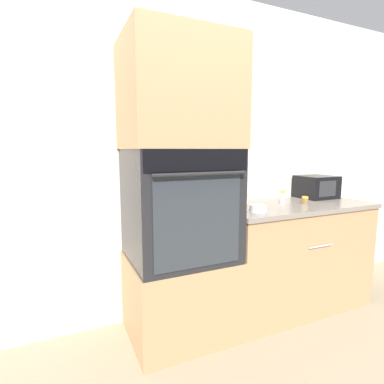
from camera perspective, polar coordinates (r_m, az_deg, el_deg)
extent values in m
plane|color=gray|center=(2.32, 10.09, -26.52)|extent=(12.00, 12.00, 0.00)
cube|color=beige|center=(2.46, 2.44, 6.59)|extent=(8.00, 0.05, 2.50)
cube|color=#A87F56|center=(2.26, -2.26, -19.09)|extent=(0.71, 0.60, 0.57)
cube|color=black|center=(2.04, -2.36, -2.40)|extent=(0.69, 0.59, 0.75)
cube|color=black|center=(1.74, 1.30, 6.12)|extent=(0.66, 0.01, 0.13)
cube|color=#3FBFF2|center=(1.73, 1.35, 6.11)|extent=(0.09, 0.00, 0.03)
cube|color=#282D33|center=(1.79, 1.27, -5.69)|extent=(0.56, 0.01, 0.56)
cylinder|color=black|center=(1.71, 1.74, 3.44)|extent=(0.58, 0.02, 0.02)
cube|color=#A87F56|center=(2.04, -2.48, 18.01)|extent=(0.71, 0.60, 0.69)
cube|color=#A87F56|center=(2.71, 18.15, -11.62)|extent=(1.29, 0.60, 0.84)
cube|color=slate|center=(2.59, 18.57, -2.47)|extent=(1.31, 0.63, 0.03)
cylinder|color=#B7B7BC|center=(2.44, 23.34, -9.47)|extent=(0.22, 0.01, 0.01)
cube|color=black|center=(2.97, 22.58, 0.92)|extent=(0.32, 0.28, 0.20)
cube|color=#28282B|center=(2.86, 24.41, 0.57)|extent=(0.20, 0.01, 0.14)
cube|color=brown|center=(2.38, 7.85, -0.34)|extent=(0.11, 0.13, 0.19)
cylinder|color=black|center=(2.36, 7.32, 2.39)|extent=(0.02, 0.02, 0.04)
cylinder|color=black|center=(2.37, 7.90, 2.41)|extent=(0.02, 0.02, 0.04)
cylinder|color=black|center=(2.39, 8.48, 2.43)|extent=(0.02, 0.02, 0.04)
cylinder|color=silver|center=(2.18, 12.54, -3.07)|extent=(0.12, 0.12, 0.05)
cylinder|color=silver|center=(2.55, 16.90, -1.19)|extent=(0.04, 0.04, 0.09)
cylinder|color=gold|center=(2.54, 16.95, 0.06)|extent=(0.04, 0.04, 0.02)
cylinder|color=brown|center=(2.60, 20.72, -1.61)|extent=(0.05, 0.05, 0.05)
cylinder|color=gold|center=(2.60, 20.75, -0.93)|extent=(0.05, 0.05, 0.01)
cylinder|color=silver|center=(2.48, 10.10, -1.56)|extent=(0.04, 0.04, 0.06)
cylinder|color=gold|center=(2.47, 10.13, -0.71)|extent=(0.04, 0.04, 0.02)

